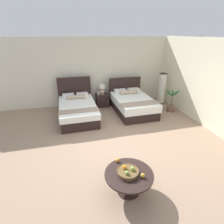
{
  "coord_description": "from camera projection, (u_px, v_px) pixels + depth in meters",
  "views": [
    {
      "loc": [
        -1.32,
        -4.24,
        2.87
      ],
      "look_at": [
        -0.11,
        0.56,
        0.69
      ],
      "focal_mm": 28.9,
      "sensor_mm": 36.0,
      "label": 1
    }
  ],
  "objects": [
    {
      "name": "ground_plane",
      "position": [
        120.0,
        141.0,
        5.22
      ],
      "size": [
        9.62,
        10.2,
        0.02
      ],
      "primitive_type": "cube",
      "color": "#987A62"
    },
    {
      "name": "wall_back",
      "position": [
        99.0,
        71.0,
        7.59
      ],
      "size": [
        9.62,
        0.12,
        2.75
      ],
      "primitive_type": "cube",
      "color": "beige",
      "rests_on": "ground"
    },
    {
      "name": "wall_side_right",
      "position": [
        209.0,
        84.0,
        5.69
      ],
      "size": [
        0.12,
        5.8,
        2.75
      ],
      "primitive_type": "cube",
      "color": "beige",
      "rests_on": "ground"
    },
    {
      "name": "bed_near_window",
      "position": [
        78.0,
        109.0,
        6.59
      ],
      "size": [
        1.33,
        2.23,
        1.27
      ],
      "color": "black",
      "rests_on": "ground"
    },
    {
      "name": "bed_near_corner",
      "position": [
        132.0,
        104.0,
        7.04
      ],
      "size": [
        1.41,
        2.09,
        1.15
      ],
      "color": "black",
      "rests_on": "ground"
    },
    {
      "name": "nightstand",
      "position": [
        102.0,
        100.0,
        7.59
      ],
      "size": [
        0.51,
        0.46,
        0.53
      ],
      "color": "black",
      "rests_on": "ground"
    },
    {
      "name": "table_lamp",
      "position": [
        102.0,
        89.0,
        7.41
      ],
      "size": [
        0.27,
        0.27,
        0.41
      ],
      "color": "tan",
      "rests_on": "nightstand"
    },
    {
      "name": "vase",
      "position": [
        99.0,
        93.0,
        7.39
      ],
      "size": [
        0.09,
        0.09,
        0.14
      ],
      "color": "#B8BFBD",
      "rests_on": "nightstand"
    },
    {
      "name": "coffee_table",
      "position": [
        129.0,
        178.0,
        3.42
      ],
      "size": [
        0.93,
        0.93,
        0.45
      ],
      "color": "black",
      "rests_on": "ground"
    },
    {
      "name": "fruit_bowl",
      "position": [
        128.0,
        171.0,
        3.37
      ],
      "size": [
        0.41,
        0.41,
        0.14
      ],
      "color": "brown",
      "rests_on": "coffee_table"
    },
    {
      "name": "loose_apple",
      "position": [
        143.0,
        175.0,
        3.28
      ],
      "size": [
        0.08,
        0.08,
        0.08
      ],
      "color": "gold",
      "rests_on": "coffee_table"
    },
    {
      "name": "loose_orange",
      "position": [
        118.0,
        160.0,
        3.67
      ],
      "size": [
        0.08,
        0.08,
        0.08
      ],
      "color": "orange",
      "rests_on": "coffee_table"
    },
    {
      "name": "floor_lamp_corner",
      "position": [
        162.0,
        89.0,
        7.75
      ],
      "size": [
        0.25,
        0.25,
        1.33
      ],
      "color": "black",
      "rests_on": "ground"
    },
    {
      "name": "potted_palm",
      "position": [
        171.0,
        105.0,
        7.1
      ],
      "size": [
        0.52,
        0.47,
        0.91
      ],
      "color": "brown",
      "rests_on": "ground"
    }
  ]
}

